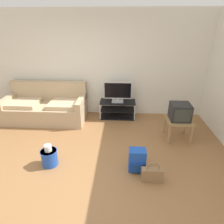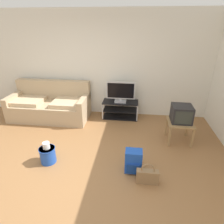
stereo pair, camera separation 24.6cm
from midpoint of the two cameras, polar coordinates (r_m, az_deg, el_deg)
name	(u,v)px [view 1 (the left image)]	position (r m, az deg, el deg)	size (l,w,h in m)	color
ground_plane	(74,169)	(3.66, -13.29, -16.19)	(9.00, 9.80, 0.02)	olive
wall_back	(91,65)	(5.26, -7.55, 13.61)	(9.00, 0.10, 2.70)	silver
couch	(46,107)	(5.41, -20.06, 1.36)	(2.04, 0.95, 0.95)	tan
tv_stand	(118,109)	(5.22, 0.30, 0.80)	(0.94, 0.44, 0.46)	black
flat_tv	(118,92)	(5.02, 0.30, 5.89)	(0.74, 0.22, 0.54)	#B2B2B7
side_table	(178,123)	(4.37, 17.56, -3.06)	(0.52, 0.52, 0.47)	#9E7A4C
crt_tv	(180,112)	(4.28, 17.94, 0.03)	(0.41, 0.41, 0.35)	#232326
backpack	(137,160)	(3.44, 5.35, -14.03)	(0.29, 0.27, 0.41)	blue
handbag	(152,174)	(3.31, 9.62, -17.73)	(0.35, 0.11, 0.38)	olive
cleaning_bucket	(49,157)	(3.76, -19.88, -12.33)	(0.30, 0.30, 0.42)	blue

